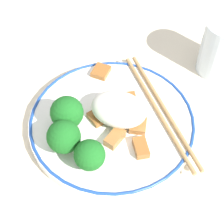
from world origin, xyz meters
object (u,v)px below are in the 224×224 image
at_px(chopsticks, 161,109).
at_px(drinking_glass, 222,48).
at_px(broccoli_back_center, 64,137).
at_px(broccoli_back_right, 88,155).
at_px(broccoli_back_left, 67,113).
at_px(plate, 112,122).

distance_m(chopsticks, drinking_glass, 0.16).
distance_m(broccoli_back_center, broccoli_back_right, 0.04).
bearing_deg(drinking_glass, broccoli_back_right, -115.99).
bearing_deg(broccoli_back_right, broccoli_back_left, 136.11).
distance_m(plate, broccoli_back_left, 0.08).
relative_size(broccoli_back_right, chopsticks, 0.26).
xyz_separation_m(chopsticks, drinking_glass, (0.07, 0.14, 0.03)).
bearing_deg(broccoli_back_center, chopsticks, 47.33).
relative_size(broccoli_back_left, broccoli_back_center, 1.04).
height_order(broccoli_back_center, chopsticks, broccoli_back_center).
xyz_separation_m(plate, broccoli_back_center, (-0.05, -0.08, 0.04)).
height_order(chopsticks, drinking_glass, drinking_glass).
height_order(broccoli_back_left, chopsticks, broccoli_back_left).
bearing_deg(broccoli_back_left, chopsticks, 32.93).
height_order(broccoli_back_right, drinking_glass, drinking_glass).
xyz_separation_m(broccoli_back_center, drinking_glass, (0.18, 0.27, 0.00)).
bearing_deg(drinking_glass, plate, -125.04).
bearing_deg(plate, broccoli_back_center, -120.78).
bearing_deg(broccoli_back_left, broccoli_back_right, -43.89).
height_order(broccoli_back_right, chopsticks, broccoli_back_right).
bearing_deg(plate, broccoli_back_right, -91.82).
relative_size(chopsticks, drinking_glass, 1.97).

